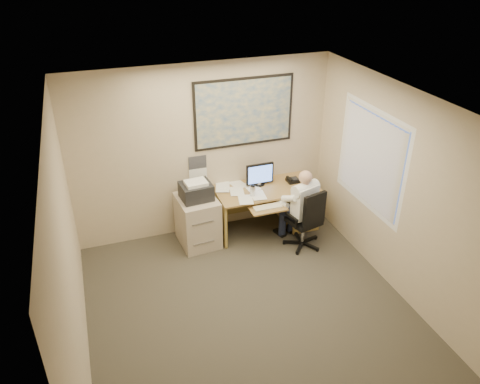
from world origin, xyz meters
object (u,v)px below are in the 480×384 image
object	(u,v)px
office_chair	(304,230)
person	(304,209)
filing_cabinet	(197,217)
desk	(284,201)

from	to	relation	value
office_chair	person	xyz separation A→B (m)	(0.01, 0.08, 0.34)
filing_cabinet	person	size ratio (longest dim) A/B	0.85
desk	office_chair	world-z (taller)	desk
desk	office_chair	bearing A→B (deg)	-87.88
desk	office_chair	distance (m)	0.71
person	desk	bearing A→B (deg)	76.58
office_chair	filing_cabinet	bearing A→B (deg)	142.85
desk	person	distance (m)	0.64
office_chair	person	bearing A→B (deg)	67.86
filing_cabinet	office_chair	world-z (taller)	filing_cabinet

